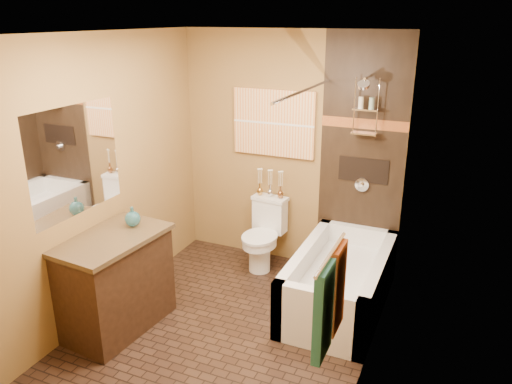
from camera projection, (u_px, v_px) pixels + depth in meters
The scene contains 23 objects.
floor at pixel (228, 329), 4.41m from camera, with size 3.00×3.00×0.00m, color black.
wall_left at pixel (105, 178), 4.44m from camera, with size 0.02×3.00×2.50m, color olive.
wall_right at pixel (376, 219), 3.54m from camera, with size 0.02×3.00×2.50m, color olive.
wall_back at pixel (289, 152), 5.29m from camera, with size 2.40×0.02×2.50m, color olive.
wall_front at pixel (100, 283), 2.70m from camera, with size 2.40×0.02×2.50m, color olive.
ceiling at pixel (222, 33), 3.57m from camera, with size 3.00×3.00×0.00m, color silver.
alcove_tile_back at pixel (362, 160), 4.99m from camera, with size 0.85×0.01×2.50m, color black.
alcove_tile_right at pixel (392, 188), 4.19m from camera, with size 0.01×1.50×2.50m, color black.
mosaic_band_back at pixel (364, 124), 4.85m from camera, with size 0.85×0.01×0.10m, color maroon.
mosaic_band_right at pixel (395, 145), 4.07m from camera, with size 0.01×1.50×0.10m, color maroon.
alcove_niche at pixel (363, 170), 5.01m from camera, with size 0.50×0.01×0.25m, color black.
shower_fixtures at pixel (365, 121), 4.74m from camera, with size 0.24×0.33×1.16m.
curtain_rod at pixel (305, 90), 4.23m from camera, with size 0.03×0.03×1.55m, color silver.
towel_bar at pixel (331, 254), 2.59m from camera, with size 0.02×0.02×0.55m, color silver.
towel_teal at pixel (323, 312), 2.56m from camera, with size 0.05×0.22×0.52m, color #1E6267.
towel_rust at pixel (336, 288), 2.79m from camera, with size 0.05×0.22×0.52m, color brown.
sunset_painting at pixel (274, 123), 5.23m from camera, with size 0.90×0.04×0.70m, color orange.
vanity_mirror at pixel (76, 161), 4.06m from camera, with size 0.01×1.00×0.90m, color white.
bathtub at pixel (340, 286), 4.68m from camera, with size 0.80×1.50×0.55m.
toilet at pixel (264, 234), 5.40m from camera, with size 0.40×0.58×0.75m.
vanity at pixel (114, 282), 4.32m from camera, with size 0.69×1.03×0.87m.
teal_bottle at pixel (132, 217), 4.35m from camera, with size 0.14×0.14×0.22m, color #23626B, non-canonical shape.
bud_vases at pixel (270, 183), 5.37m from camera, with size 0.30×0.06×0.30m.
Camera 1 is at (1.72, -3.34, 2.62)m, focal length 35.00 mm.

